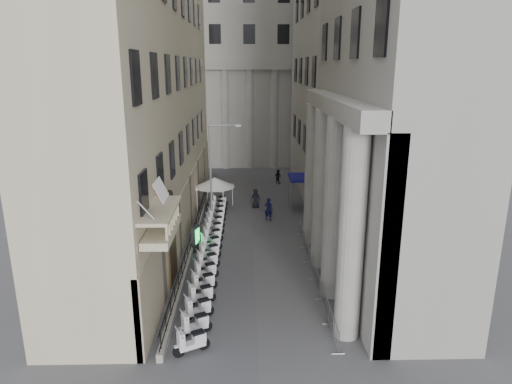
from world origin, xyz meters
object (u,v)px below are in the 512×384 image
(info_kiosk, at_px, (196,238))
(security_tent, at_px, (212,181))
(street_lamp, at_px, (214,166))
(pedestrian_a, at_px, (269,209))
(scooter_0, at_px, (192,353))
(pedestrian_b, at_px, (278,177))

(info_kiosk, bearing_deg, security_tent, 105.50)
(street_lamp, relative_size, info_kiosk, 4.36)
(street_lamp, bearing_deg, security_tent, 84.01)
(pedestrian_a, bearing_deg, security_tent, -18.19)
(scooter_0, distance_m, security_tent, 22.24)
(security_tent, height_order, street_lamp, street_lamp)
(info_kiosk, height_order, pedestrian_b, info_kiosk)
(security_tent, xyz_separation_m, pedestrian_b, (6.60, 8.22, -1.60))
(street_lamp, xyz_separation_m, pedestrian_a, (4.38, 0.49, -3.80))
(scooter_0, relative_size, info_kiosk, 0.82)
(security_tent, distance_m, pedestrian_b, 10.66)
(pedestrian_b, bearing_deg, security_tent, 87.50)
(security_tent, distance_m, pedestrian_a, 6.50)
(info_kiosk, relative_size, pedestrian_b, 1.16)
(scooter_0, distance_m, pedestrian_a, 18.70)
(scooter_0, relative_size, pedestrian_a, 0.78)
(security_tent, xyz_separation_m, pedestrian_a, (4.97, -3.94, -1.43))
(scooter_0, bearing_deg, info_kiosk, -22.05)
(security_tent, xyz_separation_m, street_lamp, (0.59, -4.43, 2.37))
(info_kiosk, bearing_deg, scooter_0, -67.27)
(security_tent, distance_m, street_lamp, 5.06)
(security_tent, relative_size, info_kiosk, 1.92)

